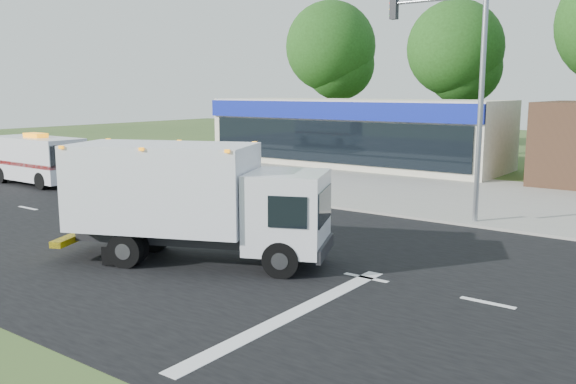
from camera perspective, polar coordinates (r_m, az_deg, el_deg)
name	(u,v)px	position (r m, az deg, el deg)	size (l,w,h in m)	color
ground	(270,258)	(16.80, -1.70, -6.24)	(120.00, 120.00, 0.00)	#385123
road_asphalt	(270,258)	(16.80, -1.70, -6.22)	(60.00, 14.00, 0.02)	black
sidewalk	(403,210)	(23.61, 10.69, -1.63)	(60.00, 2.40, 0.12)	gray
parking_apron	(459,191)	(28.88, 15.72, 0.10)	(60.00, 9.00, 0.02)	gray
lane_markings	(279,279)	(14.98, -0.82, -8.14)	(55.20, 7.00, 0.01)	silver
ems_box_truck	(191,195)	(16.34, -9.09, -0.24)	(7.43, 4.86, 3.17)	black
emergency_worker	(127,205)	(19.91, -14.82, -1.19)	(0.75, 0.82, 1.99)	tan
ambulance_van	(39,159)	(32.04, -22.29, 2.91)	(5.31, 2.10, 2.50)	silver
retail_strip_mall	(355,132)	(37.85, 6.27, 5.61)	(18.00, 6.20, 4.00)	#BFB89E
traffic_signal_pole	(463,79)	(21.70, 16.07, 10.11)	(3.51, 0.25, 8.00)	gray
background_trees	(535,45)	(42.38, 22.11, 12.66)	(36.77, 7.39, 12.10)	#332114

